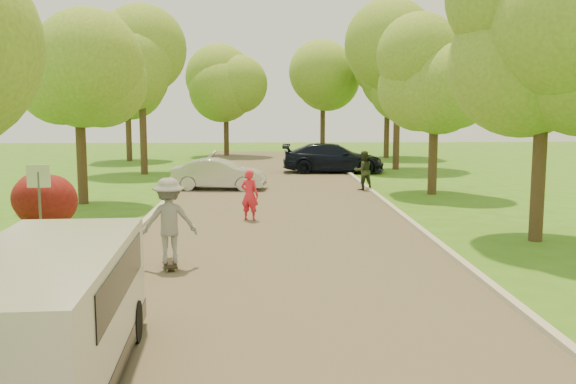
{
  "coord_description": "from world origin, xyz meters",
  "views": [
    {
      "loc": [
        -0.43,
        -11.44,
        3.6
      ],
      "look_at": [
        0.23,
        5.35,
        1.3
      ],
      "focal_mm": 40.0,
      "sensor_mm": 36.0,
      "label": 1
    }
  ],
  "objects": [
    {
      "name": "ground",
      "position": [
        0.0,
        0.0,
        0.0
      ],
      "size": [
        100.0,
        100.0,
        0.0
      ],
      "primitive_type": "plane",
      "color": "#376B19",
      "rests_on": "ground"
    },
    {
      "name": "road",
      "position": [
        0.0,
        8.0,
        0.01
      ],
      "size": [
        8.0,
        60.0,
        0.01
      ],
      "primitive_type": "cube",
      "color": "#4C4438",
      "rests_on": "ground"
    },
    {
      "name": "curb_left",
      "position": [
        -4.05,
        8.0,
        0.06
      ],
      "size": [
        0.18,
        60.0,
        0.12
      ],
      "primitive_type": "cube",
      "color": "#B2AD9E",
      "rests_on": "ground"
    },
    {
      "name": "curb_right",
      "position": [
        4.05,
        8.0,
        0.06
      ],
      "size": [
        0.18,
        60.0,
        0.12
      ],
      "primitive_type": "cube",
      "color": "#B2AD9E",
      "rests_on": "ground"
    },
    {
      "name": "street_sign",
      "position": [
        -5.8,
        4.0,
        1.56
      ],
      "size": [
        0.55,
        0.06,
        2.17
      ],
      "color": "#59595E",
      "rests_on": "ground"
    },
    {
      "name": "red_shrub",
      "position": [
        -6.3,
        5.5,
        1.1
      ],
      "size": [
        1.7,
        1.7,
        1.95
      ],
      "color": "#382619",
      "rests_on": "ground"
    },
    {
      "name": "tree_l_midb",
      "position": [
        -6.81,
        12.0,
        4.59
      ],
      "size": [
        4.3,
        4.2,
        6.62
      ],
      "color": "#382619",
      "rests_on": "ground"
    },
    {
      "name": "tree_l_far",
      "position": [
        -6.39,
        22.0,
        5.47
      ],
      "size": [
        4.92,
        4.8,
        7.79
      ],
      "color": "#382619",
      "rests_on": "ground"
    },
    {
      "name": "tree_r_mida",
      "position": [
        7.02,
        5.0,
        5.54
      ],
      "size": [
        5.13,
        5.0,
        7.95
      ],
      "color": "#382619",
      "rests_on": "ground"
    },
    {
      "name": "tree_r_midb",
      "position": [
        6.6,
        14.0,
        4.88
      ],
      "size": [
        4.51,
        4.4,
        7.01
      ],
      "color": "#382619",
      "rests_on": "ground"
    },
    {
      "name": "tree_r_far",
      "position": [
        7.23,
        24.0,
        5.83
      ],
      "size": [
        5.33,
        5.2,
        8.34
      ],
      "color": "#382619",
      "rests_on": "ground"
    },
    {
      "name": "tree_bg_a",
      "position": [
        -8.78,
        30.0,
        5.31
      ],
      "size": [
        5.12,
        5.0,
        7.72
      ],
      "color": "#382619",
      "rests_on": "ground"
    },
    {
      "name": "tree_bg_b",
      "position": [
        8.22,
        32.0,
        5.54
      ],
      "size": [
        5.12,
        5.0,
        7.95
      ],
      "color": "#382619",
      "rests_on": "ground"
    },
    {
      "name": "tree_bg_c",
      "position": [
        -2.79,
        34.0,
        5.02
      ],
      "size": [
        4.92,
        4.8,
        7.33
      ],
      "color": "#382619",
      "rests_on": "ground"
    },
    {
      "name": "tree_bg_d",
      "position": [
        4.22,
        36.0,
        5.31
      ],
      "size": [
        5.12,
        5.0,
        7.72
      ],
      "color": "#382619",
      "rests_on": "ground"
    },
    {
      "name": "minivan",
      "position": [
        -3.18,
        -3.57,
        0.95
      ],
      "size": [
        2.13,
        4.9,
        1.79
      ],
      "rotation": [
        0.0,
        0.0,
        0.05
      ],
      "color": "silver",
      "rests_on": "ground"
    },
    {
      "name": "silver_sedan",
      "position": [
        -2.3,
        15.75,
        0.66
      ],
      "size": [
        4.12,
        1.84,
        1.31
      ],
      "primitive_type": "imported",
      "rotation": [
        0.0,
        0.0,
        1.46
      ],
      "color": "silver",
      "rests_on": "ground"
    },
    {
      "name": "dark_sedan",
      "position": [
        3.3,
        22.41,
        0.78
      ],
      "size": [
        5.51,
        2.59,
        1.56
      ],
      "primitive_type": "imported",
      "rotation": [
        0.0,
        0.0,
        1.49
      ],
      "color": "black",
      "rests_on": "ground"
    },
    {
      "name": "longboard",
      "position": [
        -2.5,
        2.49,
        0.11
      ],
      "size": [
        0.46,
        1.0,
        0.11
      ],
      "rotation": [
        0.0,
        0.0,
        3.35
      ],
      "color": "black",
      "rests_on": "ground"
    },
    {
      "name": "skateboarder",
      "position": [
        -2.5,
        2.49,
        1.07
      ],
      "size": [
        1.34,
        0.94,
        1.89
      ],
      "primitive_type": "imported",
      "rotation": [
        0.0,
        0.0,
        3.35
      ],
      "color": "gray",
      "rests_on": "longboard"
    },
    {
      "name": "person_striped",
      "position": [
        -0.85,
        8.32,
        0.8
      ],
      "size": [
        0.69,
        0.58,
        1.6
      ],
      "primitive_type": "imported",
      "rotation": [
        0.0,
        0.0,
        2.73
      ],
      "color": "red",
      "rests_on": "ground"
    },
    {
      "name": "person_olive",
      "position": [
        3.8,
        15.3,
        0.83
      ],
      "size": [
        0.93,
        0.8,
        1.66
      ],
      "primitive_type": "imported",
      "rotation": [
        0.0,
        0.0,
        3.38
      ],
      "color": "#292F1C",
      "rests_on": "ground"
    }
  ]
}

